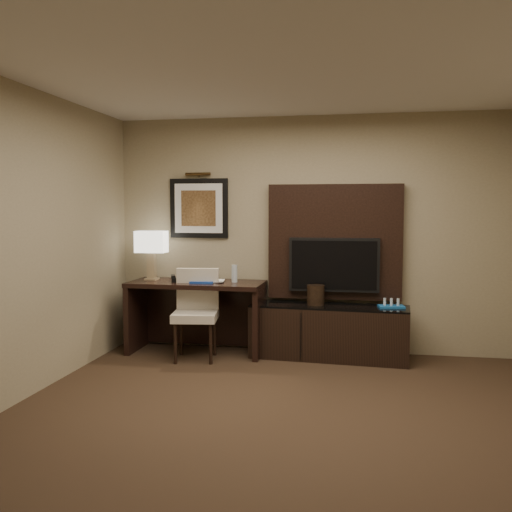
% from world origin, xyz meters
% --- Properties ---
extents(floor, '(4.50, 5.00, 0.01)m').
position_xyz_m(floor, '(0.00, 0.00, -0.01)').
color(floor, black).
rests_on(floor, ground).
extents(ceiling, '(4.50, 5.00, 0.01)m').
position_xyz_m(ceiling, '(0.00, 0.00, 2.70)').
color(ceiling, silver).
rests_on(ceiling, wall_back).
extents(wall_back, '(4.50, 0.01, 2.70)m').
position_xyz_m(wall_back, '(0.00, 2.50, 1.35)').
color(wall_back, gray).
rests_on(wall_back, floor).
extents(wall_front, '(4.50, 0.01, 2.70)m').
position_xyz_m(wall_front, '(0.00, -2.50, 1.35)').
color(wall_front, gray).
rests_on(wall_front, floor).
extents(desk, '(1.54, 0.68, 0.82)m').
position_xyz_m(desk, '(-1.24, 2.15, 0.41)').
color(desk, black).
rests_on(desk, floor).
extents(credenza, '(1.74, 0.59, 0.59)m').
position_xyz_m(credenza, '(0.26, 2.16, 0.29)').
color(credenza, black).
rests_on(credenza, floor).
extents(tv_wall_panel, '(1.50, 0.12, 1.30)m').
position_xyz_m(tv_wall_panel, '(0.30, 2.44, 1.27)').
color(tv_wall_panel, black).
rests_on(tv_wall_panel, wall_back).
extents(tv, '(1.00, 0.08, 0.60)m').
position_xyz_m(tv, '(0.30, 2.34, 1.02)').
color(tv, black).
rests_on(tv, tv_wall_panel).
extents(artwork, '(0.70, 0.04, 0.70)m').
position_xyz_m(artwork, '(-1.30, 2.48, 1.65)').
color(artwork, black).
rests_on(artwork, wall_back).
extents(picture_light, '(0.04, 0.04, 0.30)m').
position_xyz_m(picture_light, '(-1.30, 2.44, 2.05)').
color(picture_light, '#442F15').
rests_on(picture_light, wall_back).
extents(desk_chair, '(0.54, 0.61, 0.98)m').
position_xyz_m(desk_chair, '(-1.17, 1.84, 0.49)').
color(desk_chair, beige).
rests_on(desk_chair, floor).
extents(table_lamp, '(0.40, 0.29, 0.60)m').
position_xyz_m(table_lamp, '(-1.81, 2.23, 1.12)').
color(table_lamp, tan).
rests_on(table_lamp, desk).
extents(desk_phone, '(0.24, 0.23, 0.09)m').
position_xyz_m(desk_phone, '(-1.43, 2.13, 0.86)').
color(desk_phone, black).
rests_on(desk_phone, desk).
extents(blue_folder, '(0.27, 0.35, 0.02)m').
position_xyz_m(blue_folder, '(-1.15, 2.14, 0.83)').
color(blue_folder, '#163A94').
rests_on(blue_folder, desk).
extents(book, '(0.17, 0.05, 0.23)m').
position_xyz_m(book, '(-1.09, 2.14, 0.93)').
color(book, gray).
rests_on(book, desk).
extents(water_bottle, '(0.07, 0.07, 0.20)m').
position_xyz_m(water_bottle, '(-0.81, 2.18, 0.92)').
color(water_bottle, '#B3C1CB').
rests_on(water_bottle, desk).
extents(ice_bucket, '(0.25, 0.25, 0.22)m').
position_xyz_m(ice_bucket, '(0.11, 2.17, 0.70)').
color(ice_bucket, black).
rests_on(ice_bucket, credenza).
extents(minibar_tray, '(0.29, 0.20, 0.10)m').
position_xyz_m(minibar_tray, '(0.92, 2.15, 0.64)').
color(minibar_tray, '#1960A6').
rests_on(minibar_tray, credenza).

